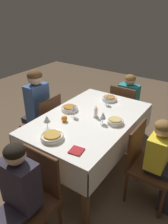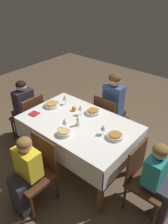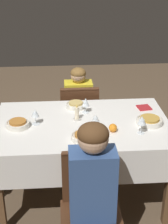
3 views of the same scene
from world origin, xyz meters
TOP-DOWN VIEW (x-y plane):
  - ground_plane at (0.00, 0.00)m, footprint 8.00×8.00m
  - dining_table at (0.00, 0.00)m, footprint 1.50×0.96m
  - chair_north at (-0.01, 0.72)m, footprint 0.43×0.43m
  - chair_east at (0.99, -0.01)m, footprint 0.43×0.43m
  - chair_south at (-0.02, -0.72)m, footprint 0.43×0.43m
  - chair_west at (-0.99, -0.07)m, footprint 0.43×0.43m
  - person_adult_denim at (-0.01, 0.87)m, footprint 0.30×0.34m
  - person_child_teal at (1.16, -0.01)m, footprint 0.33×0.30m
  - person_child_yellow at (-0.02, -0.88)m, footprint 0.30×0.33m
  - person_child_dark at (-1.15, -0.07)m, footprint 0.33×0.30m
  - bowl_north at (0.01, 0.29)m, footprint 0.20×0.20m
  - wine_glass_north at (-0.10, 0.15)m, footprint 0.07×0.07m
  - bowl_east at (0.54, 0.03)m, footprint 0.20×0.20m
  - wine_glass_east at (0.39, -0.01)m, footprint 0.07×0.07m
  - bowl_south at (0.04, -0.31)m, footprint 0.18×0.18m
  - wine_glass_south at (-0.05, -0.20)m, footprint 0.07×0.07m
  - bowl_west at (-0.57, 0.06)m, footprint 0.23×0.23m
  - wine_glass_west at (-0.46, 0.22)m, footprint 0.07×0.07m
  - candle_centerpiece at (0.04, -0.06)m, footprint 0.07×0.07m
  - orange_fruit at (-0.24, 0.17)m, footprint 0.07×0.07m
  - napkin_red_folded at (-0.60, -0.25)m, footprint 0.13×0.13m

SIDE VIEW (x-z plane):
  - ground_plane at x=0.00m, z-range 0.00..0.00m
  - chair_north at x=-0.01m, z-range 0.04..0.91m
  - chair_east at x=0.99m, z-range 0.04..0.91m
  - chair_south at x=-0.02m, z-range 0.04..0.91m
  - chair_west at x=-0.99m, z-range 0.04..0.91m
  - person_child_teal at x=1.16m, z-range 0.05..1.04m
  - person_child_yellow at x=-0.02m, z-range 0.05..1.04m
  - person_child_dark at x=-1.15m, z-range 0.05..1.11m
  - person_adult_denim at x=-0.01m, z-range 0.08..1.27m
  - dining_table at x=0.00m, z-range 0.29..1.06m
  - napkin_red_folded at x=-0.60m, z-range 0.77..0.78m
  - bowl_west at x=-0.57m, z-range 0.77..0.83m
  - bowl_north at x=0.01m, z-range 0.77..0.83m
  - bowl_east at x=0.54m, z-range 0.77..0.83m
  - bowl_south at x=0.04m, z-range 0.77..0.83m
  - orange_fruit at x=-0.24m, z-range 0.77..0.84m
  - candle_centerpiece at x=0.04m, z-range 0.75..0.90m
  - wine_glass_south at x=-0.05m, z-range 0.80..0.94m
  - wine_glass_east at x=0.39m, z-range 0.80..0.94m
  - wine_glass_north at x=-0.10m, z-range 0.81..0.96m
  - wine_glass_west at x=-0.46m, z-range 0.81..0.96m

